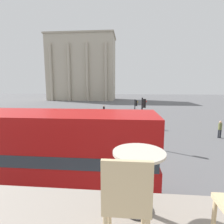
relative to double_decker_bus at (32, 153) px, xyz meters
The scene contains 10 objects.
double_decker_bus is the anchor object (origin of this frame).
cafe_dining_table 6.54m from the double_decker_bus, 49.35° to the right, with size 0.60×0.60×0.73m.
cafe_chair_0 6.87m from the double_decker_bus, 53.31° to the right, with size 0.40×0.40×0.91m.
plaza_building_left 56.82m from the double_decker_bus, 102.24° to the left, with size 22.95×11.78×21.85m.
traffic_light_near 8.95m from the double_decker_bus, 54.44° to the left, with size 0.42×0.24×4.02m.
traffic_light_mid 15.16m from the double_decker_bus, 70.97° to the left, with size 0.42×0.24×3.33m.
car_silver 11.72m from the double_decker_bus, 74.25° to the left, with size 4.20×1.93×1.35m.
pedestrian_olive 16.47m from the double_decker_bus, 38.98° to the left, with size 0.32×0.32×1.66m.
pedestrian_black 21.49m from the double_decker_bus, 89.63° to the left, with size 0.32×0.32×1.76m.
pedestrian_blue 8.72m from the double_decker_bus, 117.38° to the left, with size 0.32×0.32×1.80m.
Camera 1 is at (0.98, -2.26, 4.95)m, focal length 28.00 mm.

